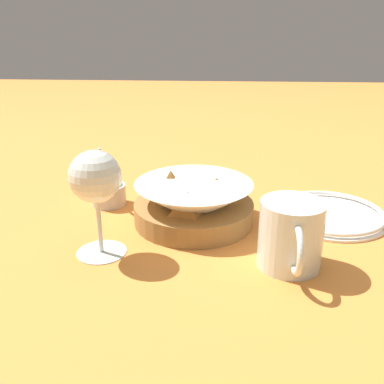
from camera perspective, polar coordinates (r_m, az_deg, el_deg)
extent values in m
plane|color=orange|center=(0.79, 0.31, -3.41)|extent=(4.00, 4.00, 0.00)
cylinder|color=olive|center=(0.77, 0.00, -2.68)|extent=(0.21, 0.21, 0.04)
cone|color=white|center=(0.76, 0.00, -1.30)|extent=(0.21, 0.21, 0.07)
cylinder|color=#3D842D|center=(0.76, 0.00, -2.55)|extent=(0.16, 0.16, 0.01)
pyramid|color=#B77A38|center=(0.71, -0.57, -1.80)|extent=(0.08, 0.08, 0.05)
pyramid|color=#B77A38|center=(0.77, 3.24, 0.06)|extent=(0.08, 0.09, 0.05)
pyramid|color=#B77A38|center=(0.78, -2.84, 0.71)|extent=(0.07, 0.08, 0.06)
cylinder|color=#B7B7BC|center=(0.85, -11.00, -0.37)|extent=(0.07, 0.07, 0.04)
cylinder|color=#42702D|center=(0.85, -11.04, 0.08)|extent=(0.05, 0.05, 0.03)
cylinder|color=#B7B7BC|center=(0.82, -11.44, 2.55)|extent=(0.06, 0.01, 0.11)
cylinder|color=silver|center=(0.69, -11.94, -7.77)|extent=(0.08, 0.08, 0.00)
cylinder|color=silver|center=(0.67, -12.24, -4.30)|extent=(0.01, 0.01, 0.09)
sphere|color=silver|center=(0.64, -12.79, 2.03)|extent=(0.08, 0.08, 0.08)
sphere|color=#DBD17A|center=(0.64, -12.72, 1.21)|extent=(0.05, 0.05, 0.05)
cylinder|color=silver|center=(0.63, 13.02, -5.51)|extent=(0.09, 0.09, 0.10)
cylinder|color=gold|center=(0.64, 12.93, -6.47)|extent=(0.08, 0.08, 0.07)
torus|color=silver|center=(0.59, 13.76, -7.58)|extent=(0.07, 0.01, 0.07)
cylinder|color=white|center=(0.83, 17.81, -2.90)|extent=(0.21, 0.21, 0.01)
torus|color=white|center=(0.83, 17.86, -2.49)|extent=(0.20, 0.20, 0.01)
cube|color=#38608E|center=(0.96, 2.11, 1.61)|extent=(0.14, 0.10, 0.01)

